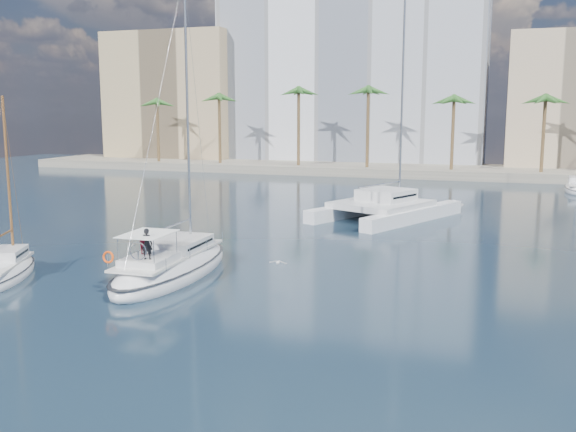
% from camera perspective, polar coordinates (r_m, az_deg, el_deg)
% --- Properties ---
extents(ground, '(160.00, 160.00, 0.00)m').
position_cam_1_polar(ground, '(35.41, -1.46, -5.57)').
color(ground, black).
rests_on(ground, ground).
extents(quay, '(120.00, 14.00, 1.20)m').
position_cam_1_polar(quay, '(94.27, 11.28, 4.02)').
color(quay, gray).
rests_on(quay, ground).
extents(building_modern, '(42.00, 16.00, 28.00)m').
position_cam_1_polar(building_modern, '(107.89, 5.87, 11.93)').
color(building_modern, white).
rests_on(building_modern, ground).
extents(building_tan_left, '(22.00, 14.00, 22.00)m').
position_cam_1_polar(building_tan_left, '(114.52, -9.66, 10.19)').
color(building_tan_left, tan).
rests_on(building_tan_left, ground).
extents(palm_left, '(3.60, 3.60, 12.30)m').
position_cam_1_polar(palm_left, '(100.18, -8.82, 9.94)').
color(palm_left, brown).
rests_on(palm_left, ground).
extents(palm_centre, '(3.60, 3.60, 12.30)m').
position_cam_1_polar(palm_centre, '(89.92, 11.15, 9.95)').
color(palm_centre, brown).
rests_on(palm_centre, ground).
extents(main_sloop, '(4.10, 11.90, 17.51)m').
position_cam_1_polar(main_sloop, '(36.34, -10.27, -4.47)').
color(main_sloop, white).
rests_on(main_sloop, ground).
extents(small_sloop, '(5.01, 7.64, 10.52)m').
position_cam_1_polar(small_sloop, '(38.51, -23.83, -4.55)').
color(small_sloop, white).
rests_on(small_sloop, ground).
extents(catamaran, '(11.85, 15.27, 19.73)m').
position_cam_1_polar(catamaran, '(55.19, 8.59, 1.00)').
color(catamaran, white).
rests_on(catamaran, ground).
extents(seagull, '(1.03, 0.44, 0.19)m').
position_cam_1_polar(seagull, '(35.03, -0.88, -4.15)').
color(seagull, silver).
rests_on(seagull, ground).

